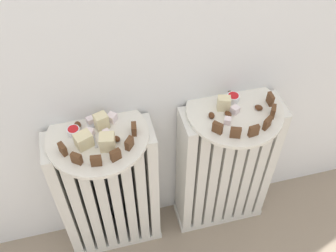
{
  "coord_description": "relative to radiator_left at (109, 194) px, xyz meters",
  "views": [
    {
      "loc": [
        -0.2,
        -0.53,
        1.53
      ],
      "look_at": [
        0.0,
        0.28,
        0.61
      ],
      "focal_mm": 42.77,
      "sensor_mm": 36.0,
      "label": 1
    }
  ],
  "objects": [
    {
      "name": "radiator_left",
      "position": [
        0.0,
        0.0,
        0.0
      ],
      "size": [
        0.35,
        0.13,
        0.62
      ],
      "color": "silver",
      "rests_on": "ground_plane"
    },
    {
      "name": "plate_left",
      "position": [
        -0.0,
        0.0,
        0.32
      ],
      "size": [
        0.31,
        0.31,
        0.01
      ],
      "primitive_type": "cylinder",
      "color": "silver",
      "rests_on": "radiator_left"
    },
    {
      "name": "medjool_date_right_1",
      "position": [
        0.51,
        -0.02,
        0.33
      ],
      "size": [
        0.03,
        0.03,
        0.02
      ],
      "primitive_type": "ellipsoid",
      "rotation": [
        0.0,
        0.0,
        2.44
      ],
      "color": "#4C2814",
      "rests_on": "plate_right"
    },
    {
      "name": "dark_cake_slice_left_2",
      "position": [
        -0.01,
        -0.11,
        0.34
      ],
      "size": [
        0.03,
        0.02,
        0.04
      ],
      "primitive_type": "cube",
      "rotation": [
        0.0,
        0.0,
        -0.13
      ],
      "color": "#56351E",
      "rests_on": "plate_left"
    },
    {
      "name": "medjool_date_left_1",
      "position": [
        0.05,
        -0.04,
        0.33
      ],
      "size": [
        0.03,
        0.03,
        0.02
      ],
      "primitive_type": "ellipsoid",
      "rotation": [
        0.0,
        0.0,
        2.38
      ],
      "color": "#4C2814",
      "rests_on": "plate_left"
    },
    {
      "name": "dark_cake_slice_right_2",
      "position": [
        0.45,
        -0.12,
        0.34
      ],
      "size": [
        0.03,
        0.02,
        0.04
      ],
      "primitive_type": "cube",
      "rotation": [
        0.0,
        0.0,
        0.12
      ],
      "color": "#56351E",
      "rests_on": "plate_right"
    },
    {
      "name": "dark_cake_slice_right_3",
      "position": [
        0.5,
        -0.1,
        0.34
      ],
      "size": [
        0.03,
        0.03,
        0.04
      ],
      "primitive_type": "cube",
      "rotation": [
        0.0,
        0.0,
        0.59
      ],
      "color": "#56351E",
      "rests_on": "plate_right"
    },
    {
      "name": "dark_cake_slice_right_0",
      "position": [
        0.35,
        -0.08,
        0.34
      ],
      "size": [
        0.03,
        0.03,
        0.04
      ],
      "primitive_type": "cube",
      "rotation": [
        0.0,
        0.0,
        -0.84
      ],
      "color": "#56351E",
      "rests_on": "plate_right"
    },
    {
      "name": "dark_cake_slice_right_1",
      "position": [
        0.4,
        -0.11,
        0.34
      ],
      "size": [
        0.03,
        0.02,
        0.04
      ],
      "primitive_type": "cube",
      "rotation": [
        0.0,
        0.0,
        -0.36
      ],
      "color": "#56351E",
      "rests_on": "plate_right"
    },
    {
      "name": "medjool_date_left_0",
      "position": [
        -0.05,
        0.05,
        0.33
      ],
      "size": [
        0.02,
        0.03,
        0.02
      ],
      "primitive_type": "ellipsoid",
      "rotation": [
        0.0,
        0.0,
        1.82
      ],
      "color": "#4C2814",
      "rests_on": "plate_left"
    },
    {
      "name": "turkish_delight_left_1",
      "position": [
        -0.02,
        0.0,
        0.34
      ],
      "size": [
        0.03,
        0.03,
        0.02
      ],
      "primitive_type": "cube",
      "rotation": [
        0.0,
        0.0,
        1.13
      ],
      "color": "white",
      "rests_on": "plate_left"
    },
    {
      "name": "plate_right",
      "position": [
        0.44,
        0.0,
        0.32
      ],
      "size": [
        0.31,
        0.31,
        0.01
      ],
      "primitive_type": "cylinder",
      "color": "silver",
      "rests_on": "radiator_right"
    },
    {
      "name": "dark_cake_slice_left_1",
      "position": [
        -0.07,
        -0.09,
        0.34
      ],
      "size": [
        0.03,
        0.03,
        0.04
      ],
      "primitive_type": "cube",
      "rotation": [
        0.0,
        0.0,
        -0.64
      ],
      "color": "#56351E",
      "rests_on": "plate_left"
    },
    {
      "name": "marble_cake_slice_left_1",
      "position": [
        -0.04,
        -0.03,
        0.35
      ],
      "size": [
        0.06,
        0.05,
        0.05
      ],
      "primitive_type": "cube",
      "rotation": [
        0.0,
        0.0,
        0.37
      ],
      "color": "beige",
      "rests_on": "plate_left"
    },
    {
      "name": "marble_cake_slice_left_2",
      "position": [
        0.03,
        -0.06,
        0.35
      ],
      "size": [
        0.05,
        0.05,
        0.05
      ],
      "primitive_type": "cube",
      "rotation": [
        0.0,
        0.0,
        -0.19
      ],
      "color": "beige",
      "rests_on": "plate_left"
    },
    {
      "name": "marble_cake_slice_left_0",
      "position": [
        0.02,
        0.03,
        0.35
      ],
      "size": [
        0.05,
        0.04,
        0.05
      ],
      "primitive_type": "cube",
      "rotation": [
        0.0,
        0.0,
        0.31
      ],
      "color": "beige",
      "rests_on": "plate_left"
    },
    {
      "name": "radiator_right",
      "position": [
        0.44,
        0.0,
        0.0
      ],
      "size": [
        0.35,
        0.13,
        0.62
      ],
      "color": "silver",
      "rests_on": "ground_plane"
    },
    {
      "name": "medjool_date_right_3",
      "position": [
        0.35,
        -0.01,
        0.33
      ],
      "size": [
        0.02,
        0.03,
        0.02
      ],
      "primitive_type": "ellipsoid",
      "rotation": [
        0.0,
        0.0,
        1.5
      ],
      "color": "#4C2814",
      "rests_on": "plate_right"
    },
    {
      "name": "jam_bowl_right",
      "position": [
        0.44,
        0.04,
        0.34
      ],
      "size": [
        0.04,
        0.04,
        0.02
      ],
      "color": "white",
      "rests_on": "plate_right"
    },
    {
      "name": "turkish_delight_right_0",
      "position": [
        0.39,
        -0.05,
        0.34
      ],
      "size": [
        0.03,
        0.03,
        0.02
      ],
      "primitive_type": "cube",
      "rotation": [
        0.0,
        0.0,
        1.11
      ],
      "color": "white",
      "rests_on": "plate_right"
    },
    {
      "name": "turkish_delight_right_1",
      "position": [
        0.43,
        -0.01,
        0.34
      ],
      "size": [
        0.03,
        0.03,
        0.02
      ],
      "primitive_type": "cube",
      "rotation": [
        0.0,
        0.0,
        0.51
      ],
      "color": "white",
      "rests_on": "plate_right"
    },
    {
      "name": "medjool_date_right_2",
      "position": [
        0.41,
        -0.02,
        0.33
      ],
      "size": [
        0.02,
        0.03,
        0.02
      ],
      "primitive_type": "ellipsoid",
      "rotation": [
        0.0,
        0.0,
        1.87
      ],
      "color": "#4C2814",
      "rests_on": "plate_right"
    },
    {
      "name": "turkish_delight_left_3",
      "position": [
        0.05,
        0.05,
        0.34
      ],
      "size": [
        0.04,
        0.04,
        0.03
      ],
      "primitive_type": "cube",
      "rotation": [
        0.0,
        0.0,
        0.81
      ],
      "color": "white",
      "rests_on": "plate_left"
    },
    {
      "name": "turkish_delight_left_2",
      "position": [
        -0.01,
        0.05,
        0.34
      ],
      "size": [
        0.03,
        0.03,
        0.02
      ],
      "primitive_type": "cube",
      "rotation": [
        0.0,
        0.0,
        0.36
      ],
      "color": "white",
      "rests_on": "plate_left"
    },
    {
      "name": "jam_bowl_left",
      "position": [
        -0.07,
        0.02,
        0.34
      ],
      "size": [
        0.04,
        0.04,
        0.02
      ],
      "color": "white",
      "rests_on": "plate_left"
    },
    {
      "name": "dark_cake_slice_left_0",
      "position": [
        -0.1,
        -0.05,
        0.34
      ],
      "size": [
        0.03,
        0.03,
        0.04
      ],
      "primitive_type": "cube",
      "rotation": [
        0.0,
        0.0,
        -1.15
      ],
      "color": "#56351E",
      "rests_on": "plate_left"
    },
    {
      "name": "turkish_delight_left_0",
      "position": [
        0.03,
        -0.01,
        0.33
      ],
      "size": [
        0.02,
        0.02,
        0.02
      ],
      "primitive_type": "cube",
      "rotation": [
        0.0,
        0.0,
        0.29
      ],
      "color": "white",
      "rests_on": "plate_left"
    },
    {
      "name": "dark_cake_slice_left_3",
      "position": [
        0.04,
        -0.1,
        0.34
      ],
      "size": [
        0.03,
        0.02,
        0.04
      ],
      "primitive_type": "cube",
      "rotation": [
        0.0,
        0.0,
        0.38
      ],
      "color": "#56351E",
      "rests_on": "plate_left"
    },
    {
      "name": "medjool_date_right_0",
      "position": [
        0.45,
        0.08,
        0.33
      ],
      "size": [
        0.03,
        0.03,
        0.02
      ],
      "primitive_type": "ellipsoid",
      "rotation": [
        0.0,
        0.0,
        0.38
      ],
      "color": "#4C2814",
      "rests_on": "plate_right"
    },
    {
      "name": "dark_cake_slice_right_5",
      "position": [
        0.55,
        -0.0,
        0.34
      ],
      "size": [
        0.01,
        0.03,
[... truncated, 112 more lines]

